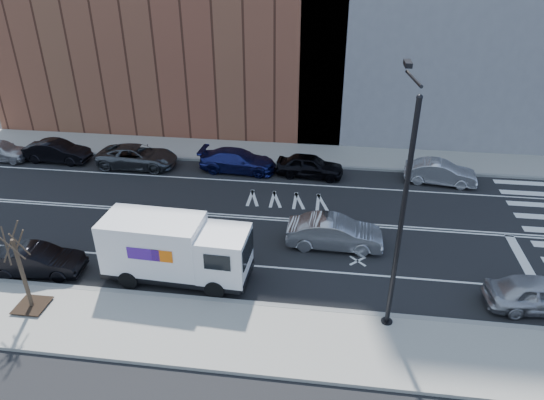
% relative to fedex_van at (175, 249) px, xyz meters
% --- Properties ---
extents(ground, '(120.00, 120.00, 0.00)m').
position_rel_fedex_van_xyz_m(ground, '(1.85, 5.60, -1.51)').
color(ground, black).
rests_on(ground, ground).
extents(sidewalk_near, '(44.00, 3.60, 0.15)m').
position_rel_fedex_van_xyz_m(sidewalk_near, '(1.85, -3.20, -1.44)').
color(sidewalk_near, gray).
rests_on(sidewalk_near, ground).
extents(sidewalk_far, '(44.00, 3.60, 0.15)m').
position_rel_fedex_van_xyz_m(sidewalk_far, '(1.85, 14.40, -1.44)').
color(sidewalk_far, gray).
rests_on(sidewalk_far, ground).
extents(curb_near, '(44.00, 0.25, 0.17)m').
position_rel_fedex_van_xyz_m(curb_near, '(1.85, -1.40, -1.43)').
color(curb_near, gray).
rests_on(curb_near, ground).
extents(curb_far, '(44.00, 0.25, 0.17)m').
position_rel_fedex_van_xyz_m(curb_far, '(1.85, 12.60, -1.43)').
color(curb_far, gray).
rests_on(curb_far, ground).
extents(road_markings, '(40.00, 8.60, 0.01)m').
position_rel_fedex_van_xyz_m(road_markings, '(1.85, 5.60, -1.51)').
color(road_markings, white).
rests_on(road_markings, ground).
extents(streetlight, '(0.44, 4.02, 9.34)m').
position_rel_fedex_van_xyz_m(streetlight, '(8.85, -1.31, 3.57)').
color(streetlight, black).
rests_on(streetlight, ground).
extents(street_tree, '(1.20, 1.20, 3.75)m').
position_rel_fedex_van_xyz_m(street_tree, '(-5.15, -2.80, -0.06)').
color(street_tree, black).
rests_on(street_tree, ground).
extents(fedex_van, '(6.40, 2.46, 2.88)m').
position_rel_fedex_van_xyz_m(fedex_van, '(0.00, 0.00, 0.00)').
color(fedex_van, black).
rests_on(fedex_van, ground).
extents(far_parked_a, '(4.10, 1.74, 1.38)m').
position_rel_fedex_van_xyz_m(far_parked_a, '(-15.70, 11.02, -0.82)').
color(far_parked_a, '#ABABB0').
rests_on(far_parked_a, ground).
extents(far_parked_b, '(4.35, 1.66, 1.42)m').
position_rel_fedex_van_xyz_m(far_parked_b, '(-11.75, 11.27, -0.80)').
color(far_parked_b, black).
rests_on(far_parked_b, ground).
extents(far_parked_c, '(5.11, 2.36, 1.42)m').
position_rel_fedex_van_xyz_m(far_parked_c, '(-6.15, 11.15, -0.80)').
color(far_parked_c, '#45484C').
rests_on(far_parked_c, ground).
extents(far_parked_d, '(4.99, 2.24, 1.42)m').
position_rel_fedex_van_xyz_m(far_parked_d, '(0.45, 11.36, -0.80)').
color(far_parked_d, navy).
rests_on(far_parked_d, ground).
extents(far_parked_e, '(4.27, 1.98, 1.41)m').
position_rel_fedex_van_xyz_m(far_parked_e, '(5.05, 11.18, -0.80)').
color(far_parked_e, black).
rests_on(far_parked_e, ground).
extents(far_parked_f, '(4.37, 1.99, 1.39)m').
position_rel_fedex_van_xyz_m(far_parked_f, '(12.94, 11.23, -0.82)').
color(far_parked_f, '#B6B6BB').
rests_on(far_parked_f, ground).
extents(driving_sedan, '(4.57, 1.62, 1.50)m').
position_rel_fedex_van_xyz_m(driving_sedan, '(6.73, 3.42, -0.76)').
color(driving_sedan, '#999A9D').
rests_on(driving_sedan, ground).
extents(near_parked_rear_a, '(4.12, 1.75, 1.32)m').
position_rel_fedex_van_xyz_m(near_parked_rear_a, '(-6.21, -0.48, -0.85)').
color(near_parked_rear_a, black).
rests_on(near_parked_rear_a, ground).
extents(near_parked_front, '(4.29, 2.02, 1.42)m').
position_rel_fedex_van_xyz_m(near_parked_front, '(14.89, -0.02, -0.80)').
color(near_parked_front, '#B4B3B8').
rests_on(near_parked_front, ground).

